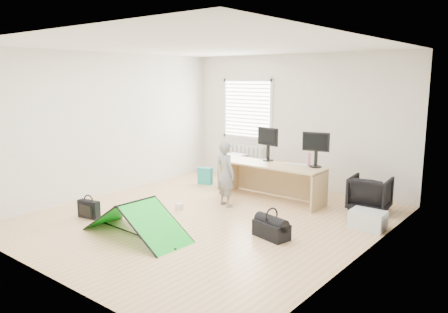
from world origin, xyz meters
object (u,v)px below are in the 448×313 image
Objects in this scene: filing_cabinet at (233,169)px; thermos at (309,160)px; desk at (271,182)px; monitor_left at (268,149)px; person at (226,174)px; duffel_bag at (271,230)px; monitor_right at (316,154)px; kite at (136,219)px; office_chair at (370,194)px; laptop_bag at (89,209)px; storage_crate at (368,220)px.

filing_cabinet is 2.00m from thermos.
desk is 0.67m from monitor_left.
person is 2.19× the size of duffel_bag.
desk is at bearing -172.44° from monitor_right.
person is 2.00m from kite.
monitor_right is 2.03× the size of thermos.
desk is 3.03× the size of office_chair.
laptop_bag is 0.73× the size of duffel_bag.
office_chair is (1.06, 0.21, -0.49)m from thermos.
desk is at bearing 10.74° from office_chair.
thermos is 0.44× the size of duffel_bag.
person reaches higher than office_chair.
filing_cabinet is 1.25× the size of storage_crate.
office_chair is at bearing 2.32° from monitor_right.
monitor_right reaches higher than desk.
person is at bearing 90.23° from kite.
thermos reaches higher than storage_crate.
person is 2.47m from storage_crate.
laptop_bag is at bearing -127.59° from thermos.
kite is 3.13× the size of duffel_bag.
storage_crate is at bearing 19.98° from laptop_bag.
filing_cabinet is (-1.32, 0.57, -0.03)m from desk.
monitor_left is 2.07× the size of thermos.
laptop_bag is at bearing -148.11° from storage_crate.
storage_crate is at bearing -14.00° from filing_cabinet.
monitor_right is (1.00, 0.00, -0.00)m from monitor_left.
laptop_bag is (-2.31, -3.01, -0.65)m from thermos.
laptop_bag is (-3.38, -3.21, -0.15)m from office_chair.
person reaches higher than filing_cabinet.
desk reaches higher than office_chair.
kite is (0.84, -3.34, -0.06)m from filing_cabinet.
laptop_bag is (-2.47, -2.99, -0.76)m from monitor_right.
thermos is at bearing 24.92° from desk.
office_chair is 2.22m from duffel_bag.
desk is 1.73m from office_chair.
desk is 0.94m from person.
desk reaches higher than laptop_bag.
monitor_right is 0.41× the size of person.
monitor_left reaches higher than monitor_right.
storage_crate is 1.29× the size of laptop_bag.
desk is 3.97× the size of storage_crate.
thermos is 1.51m from person.
monitor_left is 2.44m from duffel_bag.
desk is 0.80m from thermos.
office_chair is at bearing 58.76° from kite.
monitor_right is 1.12m from office_chair.
monitor_right reaches higher than laptop_bag.
thermos is at bearing 72.54° from kite.
laptop_bag is (-1.23, 0.05, -0.11)m from kite.
duffel_bag is (1.55, 1.14, -0.14)m from kite.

